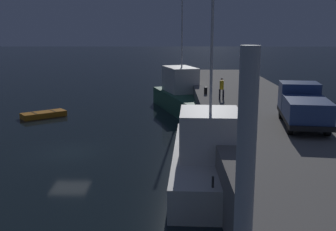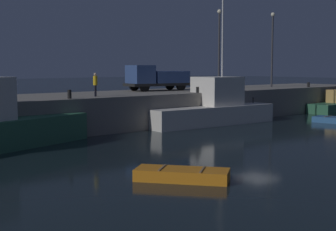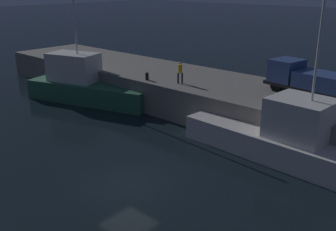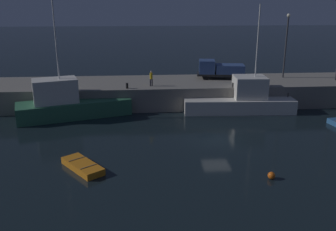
{
  "view_description": "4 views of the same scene",
  "coord_description": "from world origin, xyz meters",
  "views": [
    {
      "loc": [
        26.56,
        6.92,
        8.28
      ],
      "look_at": [
        -4.82,
        6.67,
        1.57
      ],
      "focal_mm": 44.08,
      "sensor_mm": 36.0,
      "label": 1
    },
    {
      "loc": [
        -25.6,
        -20.87,
        4.97
      ],
      "look_at": [
        -4.23,
        4.1,
        1.68
      ],
      "focal_mm": 53.3,
      "sensor_mm": 36.0,
      "label": 2
    },
    {
      "loc": [
        14.33,
        -12.49,
        10.49
      ],
      "look_at": [
        -2.78,
        6.35,
        1.73
      ],
      "focal_mm": 41.75,
      "sensor_mm": 36.0,
      "label": 3
    },
    {
      "loc": [
        -6.84,
        -30.57,
        12.11
      ],
      "look_at": [
        -4.13,
        4.3,
        1.11
      ],
      "focal_mm": 39.04,
      "sensor_mm": 36.0,
      "label": 4
    }
  ],
  "objects": [
    {
      "name": "utility_truck",
      "position": [
        3.22,
        14.5,
        3.87
      ],
      "size": [
        6.3,
        3.1,
        2.33
      ],
      "color": "black",
      "rests_on": "pier_quay"
    },
    {
      "name": "bollard_east",
      "position": [
        3.76,
        9.57,
        2.93
      ],
      "size": [
        0.28,
        0.28,
        0.49
      ],
      "primitive_type": "cylinder",
      "color": "black",
      "rests_on": "pier_quay"
    },
    {
      "name": "pier_quay",
      "position": [
        0.0,
        13.24,
        1.34
      ],
      "size": [
        58.85,
        8.29,
        2.69
      ],
      "color": "gray",
      "rests_on": "ground"
    },
    {
      "name": "ground_plane",
      "position": [
        0.0,
        0.0,
        0.0
      ],
      "size": [
        320.0,
        320.0,
        0.0
      ],
      "primitive_type": "plane",
      "color": "black"
    },
    {
      "name": "dockworker",
      "position": [
        -5.57,
        10.88,
        3.68
      ],
      "size": [
        0.45,
        0.45,
        1.75
      ],
      "color": "black",
      "rests_on": "pier_quay"
    },
    {
      "name": "dinghy_orange_near",
      "position": [
        -11.32,
        -5.12,
        0.26
      ],
      "size": [
        3.62,
        4.12,
        0.55
      ],
      "color": "orange",
      "rests_on": "ground"
    },
    {
      "name": "fishing_boat_blue",
      "position": [
        4.6,
        8.99,
        1.32
      ],
      "size": [
        12.59,
        4.53,
        11.83
      ],
      "color": "silver",
      "rests_on": "ground"
    },
    {
      "name": "lamp_post_west",
      "position": [
        11.53,
        14.54,
        7.33
      ],
      "size": [
        0.44,
        0.44,
        7.95
      ],
      "color": "#38383D",
      "rests_on": "pier_quay"
    },
    {
      "name": "lamp_post_east",
      "position": [
        17.47,
        12.44,
        7.29
      ],
      "size": [
        0.44,
        0.44,
        7.87
      ],
      "color": "#38383D",
      "rests_on": "pier_quay"
    },
    {
      "name": "bollard_west",
      "position": [
        20.59,
        9.94,
        2.94
      ],
      "size": [
        0.28,
        0.28,
        0.51
      ],
      "primitive_type": "cylinder",
      "color": "black",
      "rests_on": "pier_quay"
    },
    {
      "name": "bollard_central",
      "position": [
        -8.33,
        9.86,
        2.99
      ],
      "size": [
        0.28,
        0.28,
        0.61
      ],
      "primitive_type": "cylinder",
      "color": "black",
      "rests_on": "pier_quay"
    }
  ]
}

